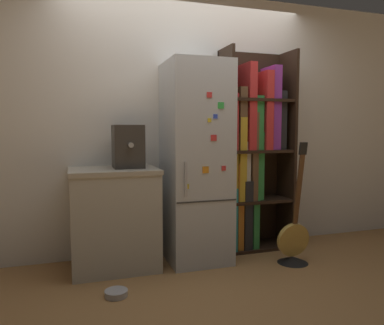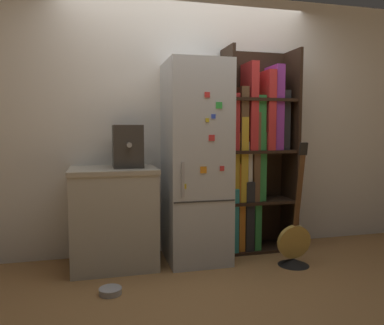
{
  "view_description": "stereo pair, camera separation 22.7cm",
  "coord_description": "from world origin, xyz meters",
  "px_view_note": "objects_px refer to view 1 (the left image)",
  "views": [
    {
      "loc": [
        -1.12,
        -3.18,
        1.24
      ],
      "look_at": [
        -0.03,
        0.15,
        0.93
      ],
      "focal_mm": 35.0,
      "sensor_mm": 36.0,
      "label": 1
    },
    {
      "loc": [
        -0.9,
        -3.25,
        1.24
      ],
      "look_at": [
        -0.03,
        0.15,
        0.93
      ],
      "focal_mm": 35.0,
      "sensor_mm": 36.0,
      "label": 2
    }
  ],
  "objects_px": {
    "bookshelf": "(250,153)",
    "pet_bowl": "(116,293)",
    "espresso_machine": "(128,146)",
    "refrigerator": "(196,162)",
    "guitar": "(293,245)"
  },
  "relations": [
    {
      "from": "bookshelf",
      "to": "espresso_machine",
      "type": "height_order",
      "value": "bookshelf"
    },
    {
      "from": "refrigerator",
      "to": "bookshelf",
      "type": "relative_size",
      "value": 0.91
    },
    {
      "from": "refrigerator",
      "to": "pet_bowl",
      "type": "relative_size",
      "value": 10.69
    },
    {
      "from": "refrigerator",
      "to": "espresso_machine",
      "type": "distance_m",
      "value": 0.65
    },
    {
      "from": "refrigerator",
      "to": "guitar",
      "type": "bearing_deg",
      "value": -25.41
    },
    {
      "from": "refrigerator",
      "to": "guitar",
      "type": "height_order",
      "value": "refrigerator"
    },
    {
      "from": "refrigerator",
      "to": "guitar",
      "type": "xyz_separation_m",
      "value": [
        0.83,
        -0.39,
        -0.76
      ]
    },
    {
      "from": "refrigerator",
      "to": "bookshelf",
      "type": "distance_m",
      "value": 0.66
    },
    {
      "from": "bookshelf",
      "to": "pet_bowl",
      "type": "bearing_deg",
      "value": -153.27
    },
    {
      "from": "espresso_machine",
      "to": "pet_bowl",
      "type": "bearing_deg",
      "value": -107.43
    },
    {
      "from": "espresso_machine",
      "to": "guitar",
      "type": "bearing_deg",
      "value": -16.14
    },
    {
      "from": "bookshelf",
      "to": "guitar",
      "type": "distance_m",
      "value": 1.01
    },
    {
      "from": "bookshelf",
      "to": "espresso_machine",
      "type": "distance_m",
      "value": 1.28
    },
    {
      "from": "espresso_machine",
      "to": "guitar",
      "type": "distance_m",
      "value": 1.77
    },
    {
      "from": "refrigerator",
      "to": "bookshelf",
      "type": "bearing_deg",
      "value": 12.86
    }
  ]
}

